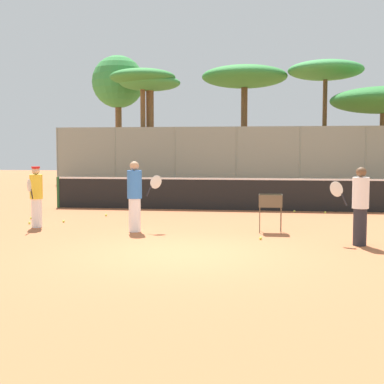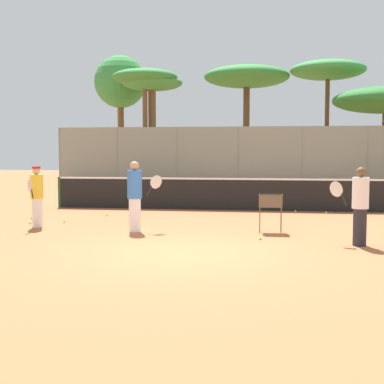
{
  "view_description": "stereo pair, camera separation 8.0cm",
  "coord_description": "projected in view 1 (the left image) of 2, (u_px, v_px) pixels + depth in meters",
  "views": [
    {
      "loc": [
        1.59,
        -10.09,
        2.0
      ],
      "look_at": [
        -0.13,
        2.44,
        1.0
      ],
      "focal_mm": 50.0,
      "sensor_mm": 36.0,
      "label": 1
    },
    {
      "loc": [
        1.66,
        -10.08,
        2.0
      ],
      "look_at": [
        -0.13,
        2.44,
        1.0
      ],
      "focal_mm": 50.0,
      "sensor_mm": 36.0,
      "label": 2
    }
  ],
  "objects": [
    {
      "name": "tennis_ball_0",
      "position": [
        29.0,
        223.0,
        14.4
      ],
      "size": [
        0.07,
        0.07,
        0.07
      ],
      "primitive_type": "sphere",
      "color": "#D1E54C",
      "rests_on": "ground_plane"
    },
    {
      "name": "tennis_net",
      "position": [
        217.0,
        193.0,
        17.79
      ],
      "size": [
        11.16,
        0.1,
        1.07
      ],
      "color": "#26592D",
      "rests_on": "ground_plane"
    },
    {
      "name": "player_white_outfit",
      "position": [
        36.0,
        196.0,
        13.74
      ],
      "size": [
        0.33,
        0.87,
        1.58
      ],
      "rotation": [
        0.0,
        0.0,
        4.81
      ],
      "color": "white",
      "rests_on": "ground_plane"
    },
    {
      "name": "tree_3",
      "position": [
        244.0,
        78.0,
        34.19
      ],
      "size": [
        5.46,
        5.46,
        7.35
      ],
      "color": "brown",
      "rests_on": "ground_plane"
    },
    {
      "name": "tennis_ball_6",
      "position": [
        64.0,
        221.0,
        14.71
      ],
      "size": [
        0.07,
        0.07,
        0.07
      ],
      "primitive_type": "sphere",
      "color": "#D1E54C",
      "rests_on": "ground_plane"
    },
    {
      "name": "player_yellow_shirt",
      "position": [
        135.0,
        196.0,
        13.01
      ],
      "size": [
        0.85,
        0.52,
        1.72
      ],
      "rotation": [
        0.0,
        0.0,
        0.46
      ],
      "color": "white",
      "rests_on": "ground_plane"
    },
    {
      "name": "parked_car",
      "position": [
        177.0,
        170.0,
        34.88
      ],
      "size": [
        4.2,
        1.7,
        1.6
      ],
      "color": "#232328",
      "rests_on": "ground_plane"
    },
    {
      "name": "tennis_ball_2",
      "position": [
        325.0,
        212.0,
        16.83
      ],
      "size": [
        0.07,
        0.07,
        0.07
      ],
      "primitive_type": "sphere",
      "color": "#D1E54C",
      "rests_on": "ground_plane"
    },
    {
      "name": "tennis_ball_7",
      "position": [
        261.0,
        238.0,
        11.89
      ],
      "size": [
        0.07,
        0.07,
        0.07
      ],
      "primitive_type": "sphere",
      "color": "#D1E54C",
      "rests_on": "ground_plane"
    },
    {
      "name": "tree_4",
      "position": [
        326.0,
        71.0,
        32.77
      ],
      "size": [
        4.6,
        4.6,
        7.45
      ],
      "color": "brown",
      "rests_on": "ground_plane"
    },
    {
      "name": "tree_5",
      "position": [
        383.0,
        101.0,
        30.04
      ],
      "size": [
        5.87,
        5.87,
        5.52
      ],
      "color": "brown",
      "rests_on": "ground_plane"
    },
    {
      "name": "tennis_ball_4",
      "position": [
        31.0,
        218.0,
        15.44
      ],
      "size": [
        0.07,
        0.07,
        0.07
      ],
      "primitive_type": "sphere",
      "color": "#D1E54C",
      "rests_on": "ground_plane"
    },
    {
      "name": "back_fence",
      "position": [
        236.0,
        156.0,
        29.64
      ],
      "size": [
        20.89,
        0.08,
        3.29
      ],
      "color": "gray",
      "rests_on": "ground_plane"
    },
    {
      "name": "tree_1",
      "position": [
        150.0,
        88.0,
        32.74
      ],
      "size": [
        3.76,
        3.76,
        6.56
      ],
      "color": "brown",
      "rests_on": "ground_plane"
    },
    {
      "name": "ground_plane",
      "position": [
        181.0,
        253.0,
        10.34
      ],
      "size": [
        80.0,
        80.0,
        0.0
      ],
      "primitive_type": "plane",
      "color": "#B7663D"
    },
    {
      "name": "tennis_ball_5",
      "position": [
        294.0,
        211.0,
        17.15
      ],
      "size": [
        0.07,
        0.07,
        0.07
      ],
      "primitive_type": "sphere",
      "color": "#D1E54C",
      "rests_on": "ground_plane"
    },
    {
      "name": "tennis_ball_3",
      "position": [
        106.0,
        215.0,
        16.15
      ],
      "size": [
        0.07,
        0.07,
        0.07
      ],
      "primitive_type": "sphere",
      "color": "#D1E54C",
      "rests_on": "ground_plane"
    },
    {
      "name": "tree_2",
      "position": [
        143.0,
        79.0,
        32.31
      ],
      "size": [
        3.98,
        3.98,
        6.88
      ],
      "color": "brown",
      "rests_on": "ground_plane"
    },
    {
      "name": "tree_0",
      "position": [
        118.0,
        83.0,
        35.55
      ],
      "size": [
        3.46,
        3.46,
        8.26
      ],
      "color": "brown",
      "rests_on": "ground_plane"
    },
    {
      "name": "ball_cart",
      "position": [
        271.0,
        204.0,
        12.93
      ],
      "size": [
        0.56,
        0.41,
        0.92
      ],
      "color": "brown",
      "rests_on": "ground_plane"
    },
    {
      "name": "player_red_cap",
      "position": [
        360.0,
        205.0,
        11.13
      ],
      "size": [
        0.81,
        0.53,
        1.64
      ],
      "rotation": [
        0.0,
        0.0,
        2.64
      ],
      "color": "#26262D",
      "rests_on": "ground_plane"
    }
  ]
}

